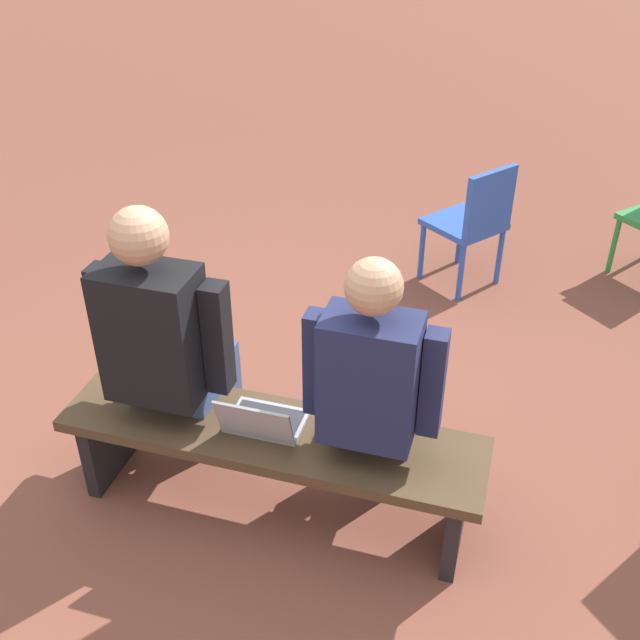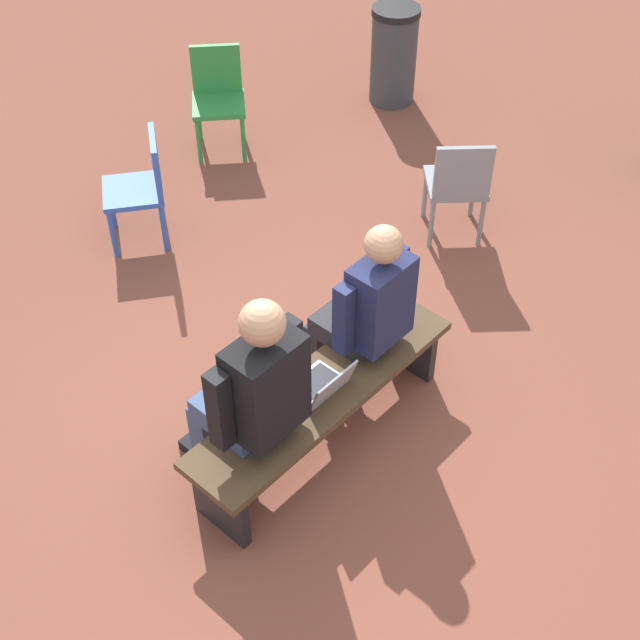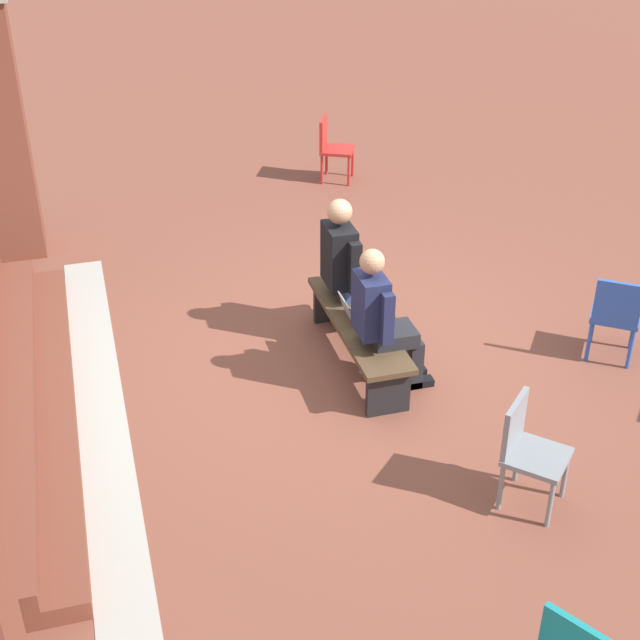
{
  "view_description": "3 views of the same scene",
  "coord_description": "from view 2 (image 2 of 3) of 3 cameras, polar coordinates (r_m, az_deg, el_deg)",
  "views": [
    {
      "loc": [
        -0.98,
        2.2,
        2.53
      ],
      "look_at": [
        -0.28,
        -0.13,
        0.94
      ],
      "focal_mm": 42.0,
      "sensor_mm": 36.0,
      "label": 1
    },
    {
      "loc": [
        2.36,
        2.2,
        4.1
      ],
      "look_at": [
        -0.16,
        -0.07,
        0.88
      ],
      "focal_mm": 50.0,
      "sensor_mm": 36.0,
      "label": 2
    },
    {
      "loc": [
        -6.55,
        2.2,
        4.44
      ],
      "look_at": [
        -0.42,
        0.45,
        0.7
      ],
      "focal_mm": 50.0,
      "sensor_mm": 36.0,
      "label": 3
    }
  ],
  "objects": [
    {
      "name": "litter_bin",
      "position": [
        8.14,
        4.74,
        16.56
      ],
      "size": [
        0.42,
        0.42,
        0.86
      ],
      "color": "#383D42",
      "rests_on": "ground"
    },
    {
      "name": "plastic_chair_near_bench_left",
      "position": [
        6.48,
        -11.28,
        8.6
      ],
      "size": [
        0.59,
        0.59,
        0.84
      ],
      "color": "#2D56B7",
      "rests_on": "ground"
    },
    {
      "name": "plastic_chair_foreground",
      "position": [
        7.47,
        -6.55,
        14.23
      ],
      "size": [
        0.59,
        0.59,
        0.84
      ],
      "color": "#2D893D",
      "rests_on": "ground"
    },
    {
      "name": "person_student",
      "position": [
        4.99,
        2.86,
        0.72
      ],
      "size": [
        0.54,
        0.68,
        1.34
      ],
      "color": "#232328",
      "rests_on": "ground"
    },
    {
      "name": "ground_plane",
      "position": [
        5.22,
        -0.6,
        -8.3
      ],
      "size": [
        60.0,
        60.0,
        0.0
      ],
      "primitive_type": "plane",
      "color": "brown"
    },
    {
      "name": "laptop",
      "position": [
        4.87,
        0.08,
        -4.22
      ],
      "size": [
        0.32,
        0.29,
        0.21
      ],
      "color": "#9EA0A5",
      "rests_on": "bench"
    },
    {
      "name": "bench",
      "position": [
        5.0,
        0.21,
        -5.08
      ],
      "size": [
        1.8,
        0.44,
        0.45
      ],
      "color": "#4C3823",
      "rests_on": "ground"
    },
    {
      "name": "person_adult",
      "position": [
        4.52,
        -4.42,
        -4.62
      ],
      "size": [
        0.58,
        0.74,
        1.41
      ],
      "color": "#384C75",
      "rests_on": "ground"
    },
    {
      "name": "plastic_chair_mid_courtyard",
      "position": [
        6.44,
        8.85,
        8.7
      ],
      "size": [
        0.59,
        0.59,
        0.84
      ],
      "color": "gray",
      "rests_on": "ground"
    }
  ]
}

